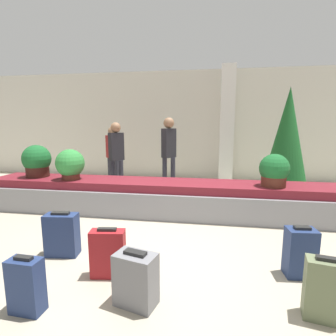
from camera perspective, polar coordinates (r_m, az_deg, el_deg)
The scene contains 17 objects.
ground_plane at distance 3.41m, azimuth -4.90°, elevation -19.11°, with size 18.00×18.00×0.00m, color #9E937F.
back_wall at distance 8.03m, azimuth 3.89°, elevation 9.22°, with size 18.00×0.06×3.20m.
carousel at distance 4.88m, azimuth 0.00°, elevation -6.52°, with size 7.11×0.93×0.60m.
pillar at distance 7.46m, azimuth 12.68°, elevation 9.00°, with size 0.37×0.37×3.20m.
suitcase_0 at distance 3.63m, azimuth -22.10°, elevation -13.28°, with size 0.42×0.25×0.56m.
suitcase_1 at distance 2.59m, azimuth -7.02°, elevation -22.89°, with size 0.42×0.32×0.52m.
suitcase_2 at distance 2.74m, azimuth 30.85°, elevation -21.80°, with size 0.33×0.23×0.56m.
suitcase_3 at distance 2.78m, azimuth -28.50°, elevation -21.59°, with size 0.29×0.17×0.52m.
suitcase_4 at distance 3.03m, azimuth -12.94°, elevation -17.64°, with size 0.38×0.21×0.55m.
suitcase_5 at distance 3.29m, azimuth 26.81°, elevation -16.07°, with size 0.32×0.24×0.56m.
potted_plant_0 at distance 5.28m, azimuth -20.52°, elevation 0.74°, with size 0.53×0.53×0.58m.
potted_plant_1 at distance 4.72m, azimuth 22.09°, elevation -0.59°, with size 0.49×0.49×0.55m.
potted_plant_2 at distance 5.81m, azimuth -26.66°, elevation 1.33°, with size 0.55×0.55×0.64m.
traveler_0 at distance 6.22m, azimuth -11.17°, elevation 3.50°, with size 0.35×0.36×1.68m.
traveler_1 at distance 7.24m, azimuth -11.94°, elevation 3.63°, with size 0.36×0.35×1.56m.
traveler_2 at distance 6.17m, azimuth 0.17°, elevation 4.39°, with size 0.34×0.36×1.79m.
decorated_tree at distance 6.19m, azimuth 24.47°, elevation 5.51°, with size 0.98×0.98×2.42m.
Camera 1 is at (0.75, -2.90, 1.63)m, focal length 28.00 mm.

